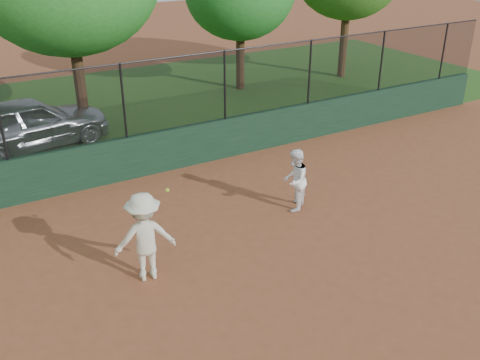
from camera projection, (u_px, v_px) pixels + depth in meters
ground at (261, 287)px, 10.35m from camera, size 80.00×80.00×0.00m
back_wall at (146, 154)px, 14.77m from camera, size 26.00×0.20×1.20m
grass_strip at (88, 114)px, 19.71m from camera, size 36.00×12.00×0.01m
parked_car at (29, 123)px, 16.42m from camera, size 5.04×2.69×1.63m
player_second at (295, 180)px, 12.87m from camera, size 0.96×0.95×1.56m
player_main at (145, 237)px, 10.27m from camera, size 1.30×0.90×1.94m
fence_assembly at (140, 97)px, 14.05m from camera, size 26.00×0.06×2.00m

